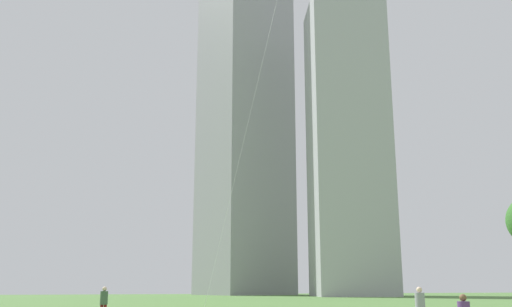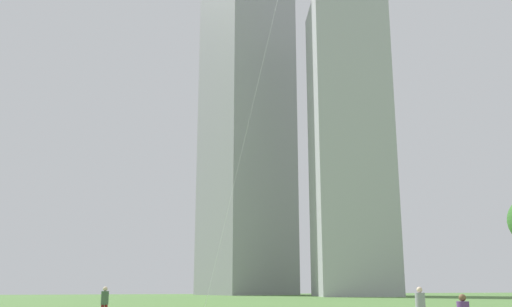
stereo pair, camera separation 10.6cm
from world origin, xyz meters
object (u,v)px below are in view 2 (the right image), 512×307
(distant_highrise_1, at_px, (247,109))
(person_standing_0, at_px, (421,306))
(person_standing_2, at_px, (105,301))
(distant_highrise_0, at_px, (349,143))

(distant_highrise_1, bearing_deg, person_standing_0, -121.84)
(person_standing_2, relative_size, distant_highrise_0, 0.03)
(person_standing_2, relative_size, distant_highrise_1, 0.02)
(distant_highrise_1, bearing_deg, distant_highrise_0, -81.16)
(distant_highrise_0, bearing_deg, distant_highrise_1, 132.79)
(person_standing_0, relative_size, person_standing_2, 0.99)
(person_standing_2, distance_m, distant_highrise_1, 113.95)
(person_standing_0, distance_m, person_standing_2, 16.96)
(person_standing_2, bearing_deg, distant_highrise_0, 61.37)
(distant_highrise_0, relative_size, distant_highrise_1, 0.69)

